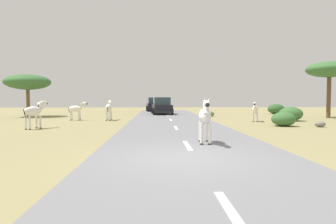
{
  "coord_description": "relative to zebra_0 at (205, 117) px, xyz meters",
  "views": [
    {
      "loc": [
        -0.76,
        -7.96,
        1.71
      ],
      "look_at": [
        -0.14,
        7.43,
        0.96
      ],
      "focal_mm": 30.76,
      "sensor_mm": 36.0,
      "label": 1
    }
  ],
  "objects": [
    {
      "name": "road",
      "position": [
        -0.69,
        -2.42,
        -1.01
      ],
      "size": [
        6.0,
        64.0,
        0.05
      ],
      "primitive_type": "cube",
      "color": "slate",
      "rests_on": "ground_plane"
    },
    {
      "name": "zebra_2",
      "position": [
        -7.93,
        11.95,
        -0.16
      ],
      "size": [
        1.56,
        0.52,
        1.47
      ],
      "rotation": [
        0.0,
        0.0,
        4.6
      ],
      "color": "silver",
      "rests_on": "ground_plane"
    },
    {
      "name": "rock_1",
      "position": [
        7.89,
        6.16,
        -0.86
      ],
      "size": [
        0.63,
        0.46,
        0.36
      ],
      "primitive_type": "ellipsoid",
      "color": "gray",
      "rests_on": "ground_plane"
    },
    {
      "name": "lane_markings",
      "position": [
        -0.69,
        -3.42,
        -0.98
      ],
      "size": [
        0.16,
        56.0,
        0.01
      ],
      "color": "silver",
      "rests_on": "road"
    },
    {
      "name": "bush_4",
      "position": [
        5.96,
        6.75,
        -0.6
      ],
      "size": [
        1.45,
        1.31,
        0.87
      ],
      "primitive_type": "ellipsoid",
      "color": "#386633",
      "rests_on": "ground_plane"
    },
    {
      "name": "tree_2",
      "position": [
        13.02,
        13.74,
        3.08
      ],
      "size": [
        3.81,
        3.81,
        4.83
      ],
      "color": "brown",
      "rests_on": "ground_plane"
    },
    {
      "name": "ground_plane",
      "position": [
        -1.01,
        -2.42,
        -1.04
      ],
      "size": [
        90.0,
        90.0,
        0.0
      ],
      "primitive_type": "plane",
      "color": "#8E8456"
    },
    {
      "name": "zebra_1",
      "position": [
        5.4,
        10.24,
        -0.16
      ],
      "size": [
        0.83,
        1.48,
        1.48
      ],
      "rotation": [
        0.0,
        0.0,
        2.75
      ],
      "color": "silver",
      "rests_on": "ground_plane"
    },
    {
      "name": "bush_2",
      "position": [
        3.21,
        16.22,
        -0.79
      ],
      "size": [
        0.8,
        0.72,
        0.48
      ],
      "primitive_type": "ellipsoid",
      "color": "#4C7038",
      "rests_on": "ground_plane"
    },
    {
      "name": "car_0",
      "position": [
        -2.02,
        26.41,
        -0.19
      ],
      "size": [
        2.27,
        4.46,
        1.74
      ],
      "rotation": [
        0.0,
        0.0,
        0.08
      ],
      "color": "black",
      "rests_on": "road"
    },
    {
      "name": "tree_3",
      "position": [
        -13.54,
        16.48,
        2.13
      ],
      "size": [
        4.03,
        4.03,
        3.89
      ],
      "color": "brown",
      "rests_on": "ground_plane"
    },
    {
      "name": "zebra_3",
      "position": [
        -8.54,
        5.82,
        -0.07
      ],
      "size": [
        0.95,
        1.62,
        1.62
      ],
      "rotation": [
        0.0,
        0.0,
        5.87
      ],
      "color": "silver",
      "rests_on": "ground_plane"
    },
    {
      "name": "car_1",
      "position": [
        -1.22,
        19.53,
        -0.19
      ],
      "size": [
        2.28,
        4.46,
        1.74
      ],
      "rotation": [
        0.0,
        0.0,
        3.22
      ],
      "color": "black",
      "rests_on": "road"
    },
    {
      "name": "bush_0",
      "position": [
        8.3,
        10.76,
        -0.51
      ],
      "size": [
        1.75,
        1.58,
        1.05
      ],
      "primitive_type": "ellipsoid",
      "color": "#386633",
      "rests_on": "ground_plane"
    },
    {
      "name": "zebra_0",
      "position": [
        0.0,
        0.0,
        0.0
      ],
      "size": [
        0.56,
        1.75,
        1.65
      ],
      "rotation": [
        0.0,
        0.0,
        3.05
      ],
      "color": "silver",
      "rests_on": "road"
    },
    {
      "name": "bush_3",
      "position": [
        11.12,
        20.05,
        -0.5
      ],
      "size": [
        1.79,
        1.61,
        1.07
      ],
      "primitive_type": "ellipsoid",
      "color": "#2D5628",
      "rests_on": "ground_plane"
    },
    {
      "name": "zebra_4",
      "position": [
        -5.41,
        11.79,
        -0.07
      ],
      "size": [
        0.45,
        1.72,
        1.62
      ],
      "rotation": [
        0.0,
        0.0,
        0.0
      ],
      "color": "silver",
      "rests_on": "ground_plane"
    }
  ]
}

